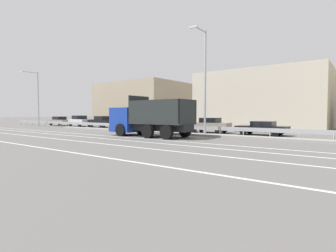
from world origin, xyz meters
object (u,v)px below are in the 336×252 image
(parked_car_2, at_px, (102,122))
(parked_car_4, at_px, (169,124))
(parked_car_6, at_px, (262,128))
(street_lamp_1, at_px, (204,78))
(street_lamp_0, at_px, (37,96))
(parked_car_5, at_px, (209,125))
(parked_car_0, at_px, (60,121))
(parked_car_1, at_px, (80,121))
(parked_car_3, at_px, (129,123))
(median_road_sign, at_px, (141,121))
(dump_truck, at_px, (142,121))

(parked_car_2, bearing_deg, parked_car_4, -92.90)
(parked_car_4, relative_size, parked_car_6, 0.89)
(street_lamp_1, height_order, parked_car_6, street_lamp_1)
(street_lamp_0, relative_size, parked_car_5, 1.90)
(parked_car_0, distance_m, parked_car_1, 5.14)
(street_lamp_0, bearing_deg, parked_car_4, 10.05)
(parked_car_0, distance_m, parked_car_3, 15.58)
(parked_car_3, bearing_deg, parked_car_6, 85.90)
(street_lamp_0, bearing_deg, median_road_sign, 0.38)
(median_road_sign, xyz_separation_m, parked_car_1, (-15.97, 3.80, -0.36))
(dump_truck, bearing_deg, parked_car_0, 74.38)
(dump_truck, relative_size, parked_car_0, 1.77)
(parked_car_1, relative_size, parked_car_6, 0.95)
(street_lamp_0, height_order, parked_car_0, street_lamp_0)
(dump_truck, bearing_deg, parked_car_1, 70.00)
(parked_car_3, bearing_deg, parked_car_1, -94.42)
(median_road_sign, relative_size, parked_car_0, 0.53)
(parked_car_1, relative_size, parked_car_2, 1.03)
(dump_truck, height_order, parked_car_2, dump_truck)
(street_lamp_0, bearing_deg, dump_truck, -7.17)
(dump_truck, relative_size, parked_car_5, 1.77)
(parked_car_3, height_order, parked_car_5, parked_car_5)
(parked_car_5, height_order, parked_car_6, parked_car_5)
(parked_car_2, xyz_separation_m, parked_car_3, (5.68, -0.36, -0.12))
(parked_car_3, bearing_deg, street_lamp_0, -79.86)
(parked_car_3, relative_size, parked_car_6, 1.11)
(parked_car_2, relative_size, parked_car_5, 0.94)
(parked_car_3, relative_size, parked_car_4, 1.25)
(street_lamp_1, xyz_separation_m, parked_car_5, (-1.61, 3.94, -4.09))
(parked_car_0, height_order, parked_car_2, parked_car_2)
(street_lamp_0, xyz_separation_m, parked_car_1, (4.79, 3.93, -3.72))
(parked_car_3, distance_m, parked_car_5, 11.17)
(parked_car_5, bearing_deg, street_lamp_0, 93.75)
(parked_car_0, bearing_deg, median_road_sign, 80.51)
(parked_car_3, height_order, parked_car_4, parked_car_4)
(parked_car_0, bearing_deg, parked_car_5, 90.58)
(parked_car_0, xyz_separation_m, parked_car_1, (5.14, 0.16, 0.07))
(dump_truck, height_order, median_road_sign, dump_truck)
(dump_truck, relative_size, street_lamp_0, 0.93)
(street_lamp_0, height_order, parked_car_5, street_lamp_0)
(median_road_sign, xyz_separation_m, parked_car_2, (-11.21, 4.12, -0.37))
(street_lamp_0, relative_size, parked_car_6, 1.86)
(parked_car_1, bearing_deg, median_road_sign, 80.10)
(dump_truck, xyz_separation_m, parked_car_6, (7.77, 6.92, -0.60))
(parked_car_5, xyz_separation_m, parked_car_6, (5.15, 0.02, -0.11))
(median_road_sign, distance_m, parked_car_5, 6.79)
(parked_car_2, height_order, parked_car_3, parked_car_2)
(street_lamp_0, xyz_separation_m, street_lamp_1, (28.01, -0.03, 0.31))
(parked_car_6, bearing_deg, street_lamp_1, 137.95)
(dump_truck, distance_m, parked_car_0, 25.06)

